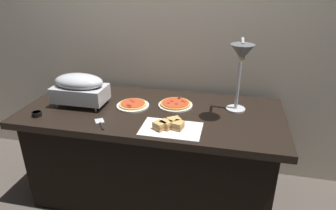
% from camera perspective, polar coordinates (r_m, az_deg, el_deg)
% --- Properties ---
extents(ground_plane, '(8.00, 8.00, 0.00)m').
position_cam_1_polar(ground_plane, '(2.61, -2.75, -16.22)').
color(ground_plane, '#4C443D').
extents(back_wall, '(4.40, 0.04, 2.40)m').
position_cam_1_polar(back_wall, '(2.52, -0.28, 12.98)').
color(back_wall, beige).
rests_on(back_wall, ground_plane).
extents(buffet_table, '(1.90, 0.84, 0.76)m').
position_cam_1_polar(buffet_table, '(2.38, -2.93, -9.12)').
color(buffet_table, black).
rests_on(buffet_table, ground_plane).
extents(chafing_dish, '(0.39, 0.22, 0.25)m').
position_cam_1_polar(chafing_dish, '(2.31, -16.56, 3.18)').
color(chafing_dish, '#B7BABF').
rests_on(chafing_dish, buffet_table).
extents(heat_lamp, '(0.15, 0.33, 0.53)m').
position_cam_1_polar(heat_lamp, '(1.97, 13.82, 8.36)').
color(heat_lamp, '#B7BABF').
rests_on(heat_lamp, buffet_table).
extents(pizza_plate_front, '(0.24, 0.24, 0.03)m').
position_cam_1_polar(pizza_plate_front, '(2.26, -6.75, 0.04)').
color(pizza_plate_front, white).
rests_on(pizza_plate_front, buffet_table).
extents(pizza_plate_center, '(0.26, 0.26, 0.03)m').
position_cam_1_polar(pizza_plate_center, '(2.25, 1.43, 0.15)').
color(pizza_plate_center, white).
rests_on(pizza_plate_center, buffet_table).
extents(sandwich_platter, '(0.39, 0.25, 0.06)m').
position_cam_1_polar(sandwich_platter, '(1.91, 0.46, -4.18)').
color(sandwich_platter, white).
rests_on(sandwich_platter, buffet_table).
extents(sauce_cup_near, '(0.07, 0.07, 0.03)m').
position_cam_1_polar(sauce_cup_near, '(2.28, -23.82, -1.54)').
color(sauce_cup_near, black).
rests_on(sauce_cup_near, buffet_table).
extents(serving_spatula, '(0.12, 0.16, 0.01)m').
position_cam_1_polar(serving_spatula, '(2.04, -12.81, -3.44)').
color(serving_spatula, '#B7BABF').
rests_on(serving_spatula, buffet_table).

